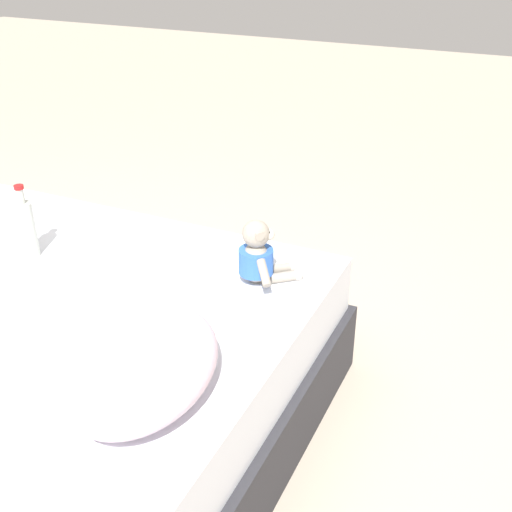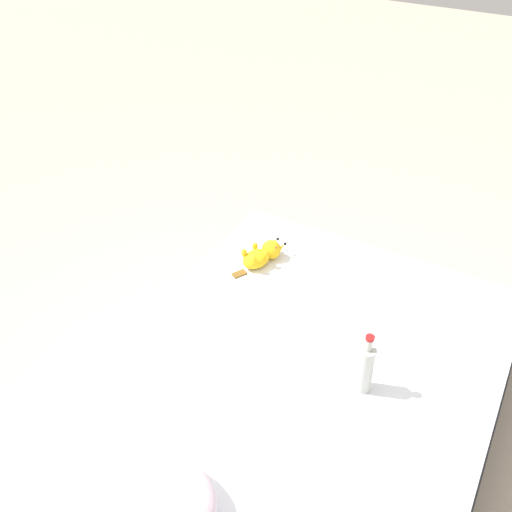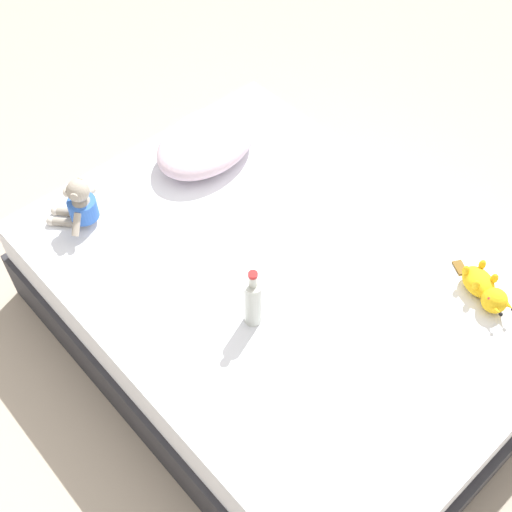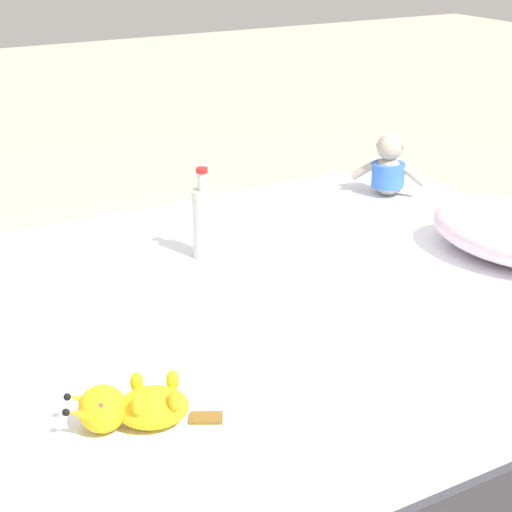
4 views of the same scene
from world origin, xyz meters
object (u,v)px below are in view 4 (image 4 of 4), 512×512
Objects in this scene: bed at (272,357)px; plush_monkey at (389,170)px; glass_bottle at (203,221)px; plush_yellow_creature at (132,407)px.

plush_monkey reaches higher than bed.
plush_yellow_creature is at bearing -35.44° from glass_bottle.
glass_bottle reaches higher than plush_monkey.
bed is at bearing 127.72° from plush_yellow_creature.
glass_bottle is at bearing 144.56° from plush_yellow_creature.
plush_monkey reaches higher than plush_yellow_creature.
bed is 7.35× the size of glass_bottle.
glass_bottle reaches higher than bed.
glass_bottle is (0.20, -0.86, 0.02)m from plush_monkey.
bed is 6.48× the size of plush_yellow_creature.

